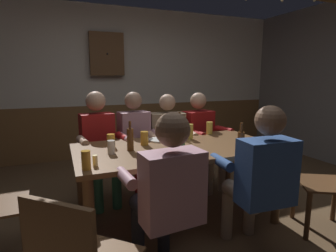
{
  "coord_description": "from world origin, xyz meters",
  "views": [
    {
      "loc": [
        -1.01,
        -2.3,
        1.4
      ],
      "look_at": [
        0.0,
        0.23,
        0.91
      ],
      "focal_mm": 29.15,
      "sensor_mm": 36.0,
      "label": 1
    }
  ],
  "objects_px": {
    "pint_glass_2": "(111,147)",
    "plate_0": "(161,140)",
    "dining_table": "(177,156)",
    "pint_glass_3": "(190,132)",
    "table_candle": "(95,161)",
    "person_1": "(137,141)",
    "person_0": "(99,142)",
    "pint_glass_0": "(144,138)",
    "bottle_0": "(241,140)",
    "person_2": "(169,138)",
    "person_5": "(261,174)",
    "plate_1": "(162,157)",
    "person_4": "(167,190)",
    "bottle_1": "(179,128)",
    "bottle_3": "(130,139)",
    "wall_dart_cabinet": "(107,54)",
    "bottle_2": "(182,141)",
    "pint_glass_4": "(111,141)",
    "pint_glass_5": "(86,160)",
    "chair_empty_far_end": "(335,181)",
    "person_3": "(201,135)",
    "pint_glass_1": "(209,128)"
  },
  "relations": [
    {
      "from": "person_2",
      "to": "person_5",
      "type": "relative_size",
      "value": 0.99
    },
    {
      "from": "plate_0",
      "to": "table_candle",
      "type": "bearing_deg",
      "value": -141.36
    },
    {
      "from": "person_4",
      "to": "bottle_2",
      "type": "bearing_deg",
      "value": 52.41
    },
    {
      "from": "table_candle",
      "to": "person_1",
      "type": "bearing_deg",
      "value": 59.6
    },
    {
      "from": "bottle_1",
      "to": "pint_glass_2",
      "type": "relative_size",
      "value": 2.4
    },
    {
      "from": "person_0",
      "to": "table_candle",
      "type": "height_order",
      "value": "person_0"
    },
    {
      "from": "plate_1",
      "to": "wall_dart_cabinet",
      "type": "relative_size",
      "value": 0.3
    },
    {
      "from": "person_3",
      "to": "person_4",
      "type": "relative_size",
      "value": 1.01
    },
    {
      "from": "plate_1",
      "to": "bottle_1",
      "type": "height_order",
      "value": "bottle_1"
    },
    {
      "from": "dining_table",
      "to": "bottle_2",
      "type": "bearing_deg",
      "value": -95.45
    },
    {
      "from": "bottle_3",
      "to": "person_1",
      "type": "bearing_deg",
      "value": 70.42
    },
    {
      "from": "table_candle",
      "to": "pint_glass_5",
      "type": "distance_m",
      "value": 0.1
    },
    {
      "from": "bottle_0",
      "to": "pint_glass_0",
      "type": "relative_size",
      "value": 1.87
    },
    {
      "from": "pint_glass_4",
      "to": "pint_glass_5",
      "type": "xyz_separation_m",
      "value": [
        -0.28,
        -0.56,
        0.01
      ]
    },
    {
      "from": "dining_table",
      "to": "chair_empty_far_end",
      "type": "xyz_separation_m",
      "value": [
        1.24,
        -0.7,
        -0.18
      ]
    },
    {
      "from": "person_0",
      "to": "person_2",
      "type": "xyz_separation_m",
      "value": [
        0.83,
        0.0,
        -0.03
      ]
    },
    {
      "from": "bottle_2",
      "to": "pint_glass_0",
      "type": "height_order",
      "value": "bottle_2"
    },
    {
      "from": "person_4",
      "to": "bottle_3",
      "type": "xyz_separation_m",
      "value": [
        -0.07,
        0.72,
        0.2
      ]
    },
    {
      "from": "pint_glass_5",
      "to": "pint_glass_3",
      "type": "bearing_deg",
      "value": 28.17
    },
    {
      "from": "chair_empty_far_end",
      "to": "plate_0",
      "type": "distance_m",
      "value": 1.66
    },
    {
      "from": "pint_glass_2",
      "to": "person_3",
      "type": "bearing_deg",
      "value": 30.01
    },
    {
      "from": "bottle_0",
      "to": "pint_glass_2",
      "type": "bearing_deg",
      "value": 164.0
    },
    {
      "from": "bottle_2",
      "to": "pint_glass_5",
      "type": "distance_m",
      "value": 0.88
    },
    {
      "from": "person_4",
      "to": "bottle_0",
      "type": "distance_m",
      "value": 0.95
    },
    {
      "from": "plate_1",
      "to": "wall_dart_cabinet",
      "type": "xyz_separation_m",
      "value": [
        0.05,
        2.74,
        1.01
      ]
    },
    {
      "from": "person_0",
      "to": "pint_glass_0",
      "type": "relative_size",
      "value": 9.43
    },
    {
      "from": "plate_0",
      "to": "pint_glass_5",
      "type": "relative_size",
      "value": 1.78
    },
    {
      "from": "plate_0",
      "to": "bottle_0",
      "type": "height_order",
      "value": "bottle_0"
    },
    {
      "from": "person_1",
      "to": "plate_0",
      "type": "bearing_deg",
      "value": 101.61
    },
    {
      "from": "table_candle",
      "to": "plate_0",
      "type": "xyz_separation_m",
      "value": [
        0.73,
        0.58,
        -0.03
      ]
    },
    {
      "from": "pint_glass_0",
      "to": "person_1",
      "type": "bearing_deg",
      "value": 82.5
    },
    {
      "from": "dining_table",
      "to": "pint_glass_3",
      "type": "distance_m",
      "value": 0.38
    },
    {
      "from": "person_1",
      "to": "person_2",
      "type": "xyz_separation_m",
      "value": [
        0.41,
        0.01,
        -0.01
      ]
    },
    {
      "from": "plate_0",
      "to": "pint_glass_2",
      "type": "xyz_separation_m",
      "value": [
        -0.56,
        -0.31,
        0.05
      ]
    },
    {
      "from": "person_1",
      "to": "wall_dart_cabinet",
      "type": "xyz_separation_m",
      "value": [
        -0.02,
        1.72,
        1.1
      ]
    },
    {
      "from": "chair_empty_far_end",
      "to": "pint_glass_3",
      "type": "height_order",
      "value": "pint_glass_3"
    },
    {
      "from": "pint_glass_3",
      "to": "wall_dart_cabinet",
      "type": "xyz_separation_m",
      "value": [
        -0.47,
        2.2,
        0.94
      ]
    },
    {
      "from": "person_3",
      "to": "bottle_0",
      "type": "xyz_separation_m",
      "value": [
        -0.18,
        -1.05,
        0.19
      ]
    },
    {
      "from": "pint_glass_1",
      "to": "wall_dart_cabinet",
      "type": "distance_m",
      "value": 2.4
    },
    {
      "from": "person_5",
      "to": "plate_0",
      "type": "distance_m",
      "value": 1.1
    },
    {
      "from": "dining_table",
      "to": "person_2",
      "type": "height_order",
      "value": "person_2"
    },
    {
      "from": "chair_empty_far_end",
      "to": "pint_glass_0",
      "type": "distance_m",
      "value": 1.78
    },
    {
      "from": "person_1",
      "to": "person_5",
      "type": "relative_size",
      "value": 1.02
    },
    {
      "from": "bottle_0",
      "to": "bottle_3",
      "type": "height_order",
      "value": "bottle_3"
    },
    {
      "from": "plate_1",
      "to": "pint_glass_2",
      "type": "height_order",
      "value": "pint_glass_2"
    },
    {
      "from": "person_2",
      "to": "dining_table",
      "type": "bearing_deg",
      "value": 82.67
    },
    {
      "from": "pint_glass_0",
      "to": "pint_glass_3",
      "type": "relative_size",
      "value": 0.83
    },
    {
      "from": "pint_glass_2",
      "to": "plate_0",
      "type": "bearing_deg",
      "value": 28.64
    },
    {
      "from": "plate_1",
      "to": "bottle_1",
      "type": "relative_size",
      "value": 0.77
    },
    {
      "from": "person_0",
      "to": "wall_dart_cabinet",
      "type": "height_order",
      "value": "wall_dart_cabinet"
    }
  ]
}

